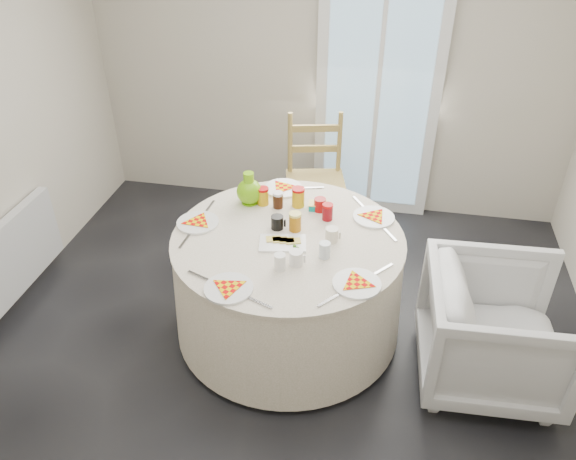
% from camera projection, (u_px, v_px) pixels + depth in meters
% --- Properties ---
extents(floor, '(4.00, 4.00, 0.00)m').
position_uv_depth(floor, '(283.00, 356.00, 3.61)').
color(floor, black).
rests_on(floor, ground).
extents(wall_back, '(4.00, 0.02, 2.60)m').
position_uv_depth(wall_back, '(331.00, 62.00, 4.52)').
color(wall_back, '#BCB5A3').
rests_on(wall_back, floor).
extents(glass_door, '(1.00, 0.08, 2.10)m').
position_uv_depth(glass_door, '(378.00, 97.00, 4.55)').
color(glass_door, silver).
rests_on(glass_door, floor).
extents(radiator, '(0.07, 1.00, 0.55)m').
position_uv_depth(radiator, '(13.00, 257.00, 3.87)').
color(radiator, silver).
rests_on(radiator, floor).
extents(table, '(1.47, 1.47, 0.75)m').
position_uv_depth(table, '(288.00, 284.00, 3.63)').
color(table, '#F4E2D0').
rests_on(table, floor).
extents(wooden_chair, '(0.55, 0.53, 1.03)m').
position_uv_depth(wooden_chair, '(315.00, 187.00, 4.50)').
color(wooden_chair, '#A58C4C').
rests_on(wooden_chair, floor).
extents(armchair, '(0.79, 0.83, 0.82)m').
position_uv_depth(armchair, '(496.00, 329.00, 3.27)').
color(armchair, silver).
rests_on(armchair, floor).
extents(place_settings, '(1.50, 1.50, 0.03)m').
position_uv_depth(place_settings, '(288.00, 234.00, 3.41)').
color(place_settings, silver).
rests_on(place_settings, table).
extents(jar_cluster, '(0.56, 0.41, 0.15)m').
position_uv_depth(jar_cluster, '(293.00, 202.00, 3.63)').
color(jar_cluster, '#AD6321').
rests_on(jar_cluster, table).
extents(butter_tub, '(0.13, 0.10, 0.05)m').
position_uv_depth(butter_tub, '(318.00, 204.00, 3.67)').
color(butter_tub, '#018883').
rests_on(butter_tub, table).
extents(green_pitcher, '(0.21, 0.21, 0.22)m').
position_uv_depth(green_pitcher, '(249.00, 187.00, 3.69)').
color(green_pitcher, '#67B40A').
rests_on(green_pitcher, table).
extents(cheese_platter, '(0.31, 0.23, 0.04)m').
position_uv_depth(cheese_platter, '(283.00, 241.00, 3.35)').
color(cheese_platter, white).
rests_on(cheese_platter, table).
extents(mugs_glasses, '(0.62, 0.62, 0.11)m').
position_uv_depth(mugs_glasses, '(303.00, 234.00, 3.34)').
color(mugs_glasses, gray).
rests_on(mugs_glasses, table).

